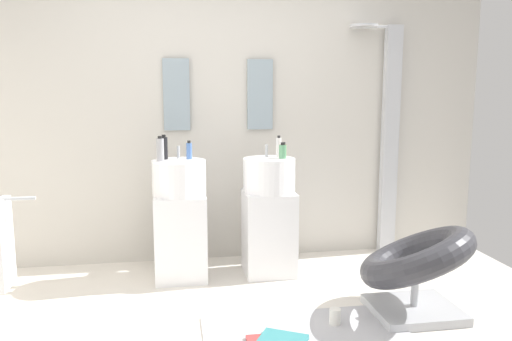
% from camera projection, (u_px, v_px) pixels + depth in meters
% --- Properties ---
extents(rear_partition, '(4.80, 0.10, 2.60)m').
position_uv_depth(rear_partition, '(218.00, 112.00, 4.40)').
color(rear_partition, beige).
rests_on(rear_partition, ground_plane).
extents(pedestal_sink_left, '(0.42, 0.42, 1.05)m').
position_uv_depth(pedestal_sink_left, '(180.00, 219.00, 3.98)').
color(pedestal_sink_left, white).
rests_on(pedestal_sink_left, ground_plane).
extents(pedestal_sink_right, '(0.42, 0.42, 1.05)m').
position_uv_depth(pedestal_sink_right, '(269.00, 215.00, 4.10)').
color(pedestal_sink_right, white).
rests_on(pedestal_sink_right, ground_plane).
extents(vanity_mirror_left, '(0.22, 0.03, 0.60)m').
position_uv_depth(vanity_mirror_left, '(176.00, 95.00, 4.25)').
color(vanity_mirror_left, '#8C9EA8').
extents(vanity_mirror_right, '(0.22, 0.03, 0.60)m').
position_uv_depth(vanity_mirror_right, '(260.00, 95.00, 4.37)').
color(vanity_mirror_right, '#8C9EA8').
extents(shower_column, '(0.49, 0.24, 2.05)m').
position_uv_depth(shower_column, '(388.00, 136.00, 4.57)').
color(shower_column, '#B7BABF').
rests_on(shower_column, ground_plane).
extents(lounge_chair, '(1.09, 1.09, 0.65)m').
position_uv_depth(lounge_chair, '(416.00, 264.00, 3.34)').
color(lounge_chair, '#B7BABF').
rests_on(lounge_chair, ground_plane).
extents(area_rug, '(1.26, 0.75, 0.01)m').
position_uv_depth(area_rug, '(309.00, 338.00, 3.06)').
color(area_rug, '#B2B2B7').
rests_on(area_rug, ground_plane).
extents(magazine_teal, '(0.34, 0.32, 0.03)m').
position_uv_depth(magazine_teal, '(282.00, 341.00, 2.98)').
color(magazine_teal, teal).
rests_on(magazine_teal, area_rug).
extents(coffee_mug, '(0.07, 0.07, 0.10)m').
position_uv_depth(coffee_mug, '(335.00, 316.00, 3.22)').
color(coffee_mug, white).
rests_on(coffee_mug, area_rug).
extents(soap_bottle_blue, '(0.04, 0.04, 0.15)m').
position_uv_depth(soap_bottle_blue, '(189.00, 151.00, 3.97)').
color(soap_bottle_blue, '#4C72B7').
rests_on(soap_bottle_blue, pedestal_sink_left).
extents(soap_bottle_green, '(0.06, 0.06, 0.13)m').
position_uv_depth(soap_bottle_green, '(283.00, 151.00, 4.02)').
color(soap_bottle_green, '#59996B').
rests_on(soap_bottle_green, pedestal_sink_right).
extents(soap_bottle_grey, '(0.06, 0.06, 0.19)m').
position_uv_depth(soap_bottle_grey, '(160.00, 149.00, 3.85)').
color(soap_bottle_grey, '#99999E').
rests_on(soap_bottle_grey, pedestal_sink_left).
extents(soap_bottle_white, '(0.04, 0.04, 0.17)m').
position_uv_depth(soap_bottle_white, '(279.00, 147.00, 4.13)').
color(soap_bottle_white, white).
rests_on(soap_bottle_white, pedestal_sink_right).
extents(soap_bottle_black, '(0.06, 0.06, 0.19)m').
position_uv_depth(soap_bottle_black, '(164.00, 148.00, 3.97)').
color(soap_bottle_black, black).
rests_on(soap_bottle_black, pedestal_sink_left).
extents(soap_bottle_amber, '(0.04, 0.04, 0.13)m').
position_uv_depth(soap_bottle_amber, '(284.00, 151.00, 4.05)').
color(soap_bottle_amber, '#C68C38').
rests_on(soap_bottle_amber, pedestal_sink_right).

